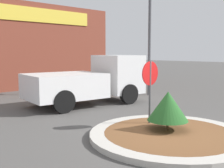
% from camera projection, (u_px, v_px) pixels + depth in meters
% --- Properties ---
extents(ground_plane, '(120.00, 120.00, 0.00)m').
position_uv_depth(ground_plane, '(170.00, 138.00, 7.92)').
color(ground_plane, '#514F4C').
extents(traffic_island, '(4.55, 4.55, 0.15)m').
position_uv_depth(traffic_island, '(170.00, 135.00, 7.91)').
color(traffic_island, '#BCB7AD').
rests_on(traffic_island, ground_plane).
extents(stop_sign, '(0.76, 0.07, 2.14)m').
position_uv_depth(stop_sign, '(150.00, 81.00, 8.82)').
color(stop_sign, '#4C4C51').
rests_on(stop_sign, ground_plane).
extents(island_shrub, '(1.19, 1.19, 1.13)m').
position_uv_depth(island_shrub, '(168.00, 106.00, 8.11)').
color(island_shrub, brown).
rests_on(island_shrub, traffic_island).
extents(utility_truck, '(5.65, 2.98, 2.25)m').
position_uv_depth(utility_truck, '(91.00, 81.00, 13.00)').
color(utility_truck, white).
rests_on(utility_truck, ground_plane).
extents(storefront_building, '(12.58, 6.07, 5.58)m').
position_uv_depth(storefront_building, '(12.00, 47.00, 20.06)').
color(storefront_building, brown).
rests_on(storefront_building, ground_plane).
extents(light_pole, '(0.70, 0.30, 6.23)m').
position_uv_depth(light_pole, '(150.00, 29.00, 15.48)').
color(light_pole, '#4C4C51').
rests_on(light_pole, ground_plane).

